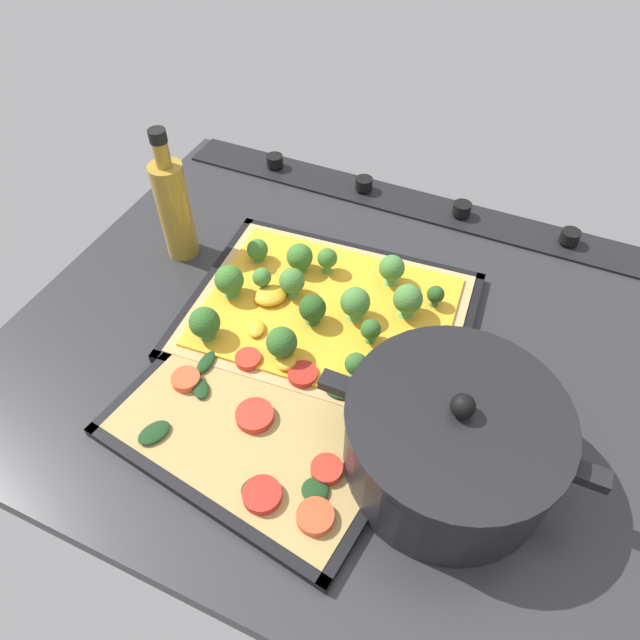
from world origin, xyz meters
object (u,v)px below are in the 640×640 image
(broccoli_pizza, at_px, (323,309))
(cooking_pot, at_px, (451,441))
(veggie_pizza_back, at_px, (262,422))
(baking_tray_back, at_px, (262,423))
(oil_bottle, at_px, (174,207))
(baking_tray_front, at_px, (328,317))

(broccoli_pizza, bearing_deg, cooking_pot, 145.86)
(broccoli_pizza, distance_m, veggie_pizza_back, 0.18)
(baking_tray_back, xyz_separation_m, cooking_pot, (-0.20, -0.03, 0.05))
(veggie_pizza_back, distance_m, oil_bottle, 0.34)
(baking_tray_front, bearing_deg, broccoli_pizza, 46.11)
(veggie_pizza_back, relative_size, cooking_pot, 1.10)
(baking_tray_back, distance_m, veggie_pizza_back, 0.01)
(baking_tray_front, height_order, oil_bottle, oil_bottle)
(baking_tray_front, xyz_separation_m, oil_bottle, (0.25, -0.04, 0.08))
(cooking_pot, relative_size, oil_bottle, 1.47)
(cooking_pot, height_order, oil_bottle, oil_bottle)
(veggie_pizza_back, bearing_deg, oil_bottle, -41.51)
(baking_tray_front, xyz_separation_m, baking_tray_back, (0.00, 0.18, 0.00))
(baking_tray_back, bearing_deg, oil_bottle, -41.39)
(baking_tray_back, distance_m, oil_bottle, 0.33)
(baking_tray_front, distance_m, veggie_pizza_back, 0.18)
(baking_tray_front, height_order, baking_tray_back, same)
(cooking_pot, bearing_deg, baking_tray_front, -35.79)
(baking_tray_front, relative_size, cooking_pot, 1.33)
(veggie_pizza_back, height_order, oil_bottle, oil_bottle)
(baking_tray_back, relative_size, cooking_pot, 1.20)
(oil_bottle, bearing_deg, broccoli_pizza, 170.05)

